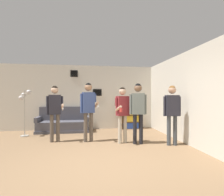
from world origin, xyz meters
The scene contains 11 objects.
ground_plane centered at (0.00, 0.00, 0.00)m, with size 20.00×20.00×0.00m, color #846647.
wall_back centered at (0.00, 3.90, 1.35)m, with size 7.72×0.08×2.70m.
wall_right centered at (2.69, 1.93, 1.35)m, with size 0.06×6.27×2.70m.
couch centered at (-1.12, 3.49, 0.31)m, with size 2.00×0.80×0.96m.
bookshelf centered at (1.66, 3.68, 0.58)m, with size 0.80×0.30×1.17m.
floor_lamp centered at (-2.35, 2.83, 1.19)m, with size 0.37×0.41×1.62m.
person_player_foreground_left centered at (-1.17, 1.91, 1.06)m, with size 0.55×0.44×1.72m.
person_player_foreground_center centered at (-0.16, 1.79, 1.13)m, with size 0.55×0.45×1.81m.
person_watcher_holding_cup centered at (0.85, 1.48, 1.02)m, with size 0.48×0.52×1.67m.
person_spectator_near_bookshelf centered at (1.28, 1.32, 1.10)m, with size 0.49×0.26×1.77m.
person_spectator_far_right centered at (2.19, 1.04, 1.05)m, with size 0.50×0.24×1.70m.
Camera 1 is at (-0.22, -3.61, 1.39)m, focal length 28.00 mm.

